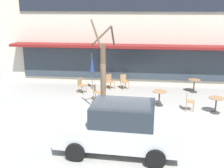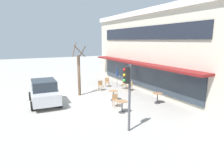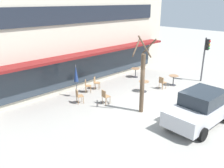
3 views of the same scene
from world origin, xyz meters
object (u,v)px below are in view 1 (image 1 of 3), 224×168
(cafe_table_streetside, at_px, (216,103))
(cafe_table_by_tree, at_px, (159,96))
(cafe_chair_4, at_px, (124,80))
(street_tree, at_px, (103,77))
(cafe_chair_2, at_px, (81,84))
(cafe_chair_0, at_px, (189,100))
(parked_sedan, at_px, (120,127))
(cafe_table_near_wall, at_px, (194,84))
(cafe_chair_3, at_px, (96,91))
(patio_umbrella_green_folded, at_px, (92,63))
(cafe_chair_1, at_px, (110,80))

(cafe_table_streetside, xyz_separation_m, cafe_table_by_tree, (-2.61, 0.73, 0.00))
(cafe_chair_4, relative_size, street_tree, 0.20)
(cafe_chair_2, height_order, street_tree, street_tree)
(cafe_chair_0, xyz_separation_m, parked_sedan, (-2.94, -4.27, 0.35))
(cafe_table_near_wall, height_order, street_tree, street_tree)
(cafe_chair_3, bearing_deg, cafe_chair_2, 132.44)
(cafe_table_near_wall, bearing_deg, patio_umbrella_green_folded, -179.07)
(cafe_table_near_wall, relative_size, street_tree, 0.17)
(cafe_table_streetside, height_order, cafe_table_by_tree, same)
(cafe_chair_1, xyz_separation_m, street_tree, (0.29, -4.51, 1.37))
(patio_umbrella_green_folded, relative_size, street_tree, 0.50)
(parked_sedan, height_order, street_tree, street_tree)
(cafe_chair_3, distance_m, street_tree, 2.72)
(cafe_table_streetside, relative_size, cafe_chair_1, 0.85)
(cafe_table_near_wall, xyz_separation_m, cafe_chair_0, (-0.74, -3.09, 0.01))
(patio_umbrella_green_folded, height_order, cafe_chair_3, patio_umbrella_green_folded)
(cafe_chair_0, bearing_deg, cafe_chair_2, 159.69)
(cafe_table_by_tree, bearing_deg, cafe_chair_1, 137.22)
(cafe_chair_0, bearing_deg, cafe_table_near_wall, 76.57)
(patio_umbrella_green_folded, relative_size, cafe_chair_3, 2.47)
(cafe_chair_3, distance_m, parked_sedan, 5.50)
(cafe_table_streetside, bearing_deg, cafe_chair_4, 143.24)
(patio_umbrella_green_folded, xyz_separation_m, cafe_chair_2, (-0.49, -0.85, -1.10))
(cafe_chair_1, xyz_separation_m, parked_sedan, (1.31, -7.48, 0.35))
(cafe_chair_2, bearing_deg, cafe_chair_1, 35.14)
(street_tree, bearing_deg, cafe_table_by_tree, 35.62)
(cafe_chair_0, height_order, cafe_chair_2, same)
(cafe_chair_1, xyz_separation_m, cafe_chair_3, (-0.43, -2.28, 0.00))
(patio_umbrella_green_folded, xyz_separation_m, cafe_chair_4, (1.90, 0.29, -1.10))
(cafe_chair_2, relative_size, parked_sedan, 0.21)
(cafe_chair_4, bearing_deg, cafe_chair_0, -44.09)
(patio_umbrella_green_folded, relative_size, parked_sedan, 0.51)
(cafe_table_streetside, distance_m, patio_umbrella_green_folded, 7.33)
(parked_sedan, bearing_deg, cafe_chair_4, 93.40)
(cafe_table_streetside, xyz_separation_m, patio_umbrella_green_folded, (-6.52, 3.16, 1.11))
(patio_umbrella_green_folded, xyz_separation_m, cafe_chair_3, (0.61, -2.05, -1.10))
(cafe_chair_1, bearing_deg, patio_umbrella_green_folded, -167.71)
(parked_sedan, bearing_deg, cafe_chair_2, 113.89)
(cafe_chair_1, bearing_deg, cafe_chair_4, 4.45)
(patio_umbrella_green_folded, relative_size, cafe_chair_1, 2.47)
(cafe_table_streetside, bearing_deg, cafe_chair_1, 148.31)
(cafe_table_by_tree, xyz_separation_m, cafe_chair_1, (-2.87, 2.66, 0.01))
(patio_umbrella_green_folded, relative_size, cafe_chair_0, 2.47)
(cafe_chair_1, relative_size, parked_sedan, 0.21)
(cafe_table_by_tree, xyz_separation_m, cafe_chair_4, (-2.01, 2.73, 0.01))
(cafe_table_streetside, height_order, street_tree, street_tree)
(cafe_table_streetside, bearing_deg, cafe_table_by_tree, 164.42)
(cafe_chair_2, xyz_separation_m, street_tree, (1.82, -3.43, 1.37))
(cafe_table_by_tree, bearing_deg, cafe_table_near_wall, 50.09)
(cafe_chair_4, bearing_deg, cafe_chair_1, -175.55)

